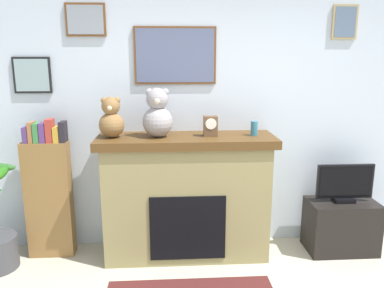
{
  "coord_description": "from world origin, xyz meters",
  "views": [
    {
      "loc": [
        -0.5,
        -1.82,
        1.93
      ],
      "look_at": [
        -0.28,
        1.68,
        1.13
      ],
      "focal_mm": 35.48,
      "sensor_mm": 36.0,
      "label": 1
    }
  ],
  "objects": [
    {
      "name": "back_wall",
      "position": [
        -0.01,
        2.0,
        1.31
      ],
      "size": [
        5.2,
        0.15,
        2.6
      ],
      "color": "silver",
      "rests_on": "ground_plane"
    },
    {
      "name": "fireplace",
      "position": [
        -0.34,
        1.68,
        0.61
      ],
      "size": [
        1.68,
        0.58,
        1.21
      ],
      "color": "#8D8152",
      "rests_on": "ground_plane"
    },
    {
      "name": "bookshelf",
      "position": [
        -1.67,
        1.74,
        0.64
      ],
      "size": [
        0.43,
        0.16,
        1.37
      ],
      "color": "olive",
      "rests_on": "ground_plane"
    },
    {
      "name": "tv_stand",
      "position": [
        1.23,
        1.64,
        0.26
      ],
      "size": [
        0.68,
        0.4,
        0.53
      ],
      "primitive_type": "cube",
      "color": "black",
      "rests_on": "ground_plane"
    },
    {
      "name": "television",
      "position": [
        1.23,
        1.64,
        0.71
      ],
      "size": [
        0.57,
        0.14,
        0.39
      ],
      "color": "black",
      "rests_on": "tv_stand"
    },
    {
      "name": "candle_jar",
      "position": [
        0.31,
        1.66,
        1.28
      ],
      "size": [
        0.07,
        0.07,
        0.14
      ],
      "primitive_type": "cylinder",
      "color": "teal",
      "rests_on": "fireplace"
    },
    {
      "name": "mantel_clock",
      "position": [
        -0.11,
        1.66,
        1.3
      ],
      "size": [
        0.13,
        0.1,
        0.19
      ],
      "color": "brown",
      "rests_on": "fireplace"
    },
    {
      "name": "teddy_bear_tan",
      "position": [
        -1.02,
        1.66,
        1.38
      ],
      "size": [
        0.23,
        0.23,
        0.38
      ],
      "color": "olive",
      "rests_on": "fireplace"
    },
    {
      "name": "teddy_bear_grey",
      "position": [
        -0.6,
        1.66,
        1.41
      ],
      "size": [
        0.28,
        0.28,
        0.46
      ],
      "color": "gray",
      "rests_on": "fireplace"
    }
  ]
}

